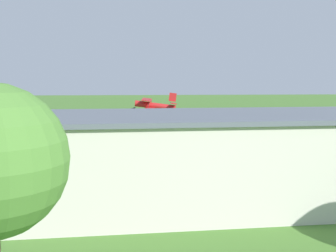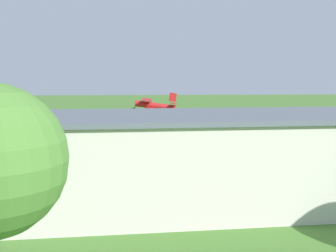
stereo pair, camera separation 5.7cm
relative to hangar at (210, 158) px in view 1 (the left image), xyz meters
name	(u,v)px [view 1 (the left image)]	position (x,y,z in m)	size (l,w,h in m)	color
ground_plane	(157,140)	(2.27, -35.09, -3.71)	(400.00, 400.00, 0.00)	#47752D
hangar	(210,158)	(0.00, 0.00, 0.00)	(31.67, 14.74, 7.39)	beige
biplane	(153,105)	(3.17, -29.79, 2.51)	(7.20, 7.75, 3.67)	#B21E1E
car_yellow	(44,168)	(15.72, -10.54, -2.85)	(2.22, 4.25, 1.67)	gold
person_at_fence_line	(120,158)	(7.94, -15.67, -2.93)	(0.54, 0.54, 1.56)	#72338C
person_beside_truck	(284,160)	(-11.30, -12.92, -2.91)	(0.45, 0.45, 1.60)	orange
person_crossing_taxiway	(324,166)	(-14.40, -9.12, -2.93)	(0.52, 0.52, 1.57)	#72338C
person_walking_on_apron	(81,162)	(12.28, -13.57, -2.95)	(0.42, 0.42, 1.54)	beige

